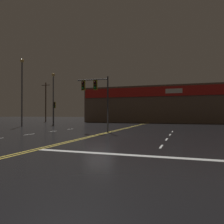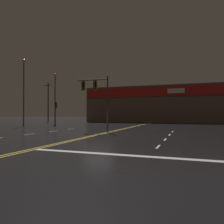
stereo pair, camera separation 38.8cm
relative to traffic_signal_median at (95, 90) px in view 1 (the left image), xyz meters
The scene contains 8 objects.
ground_plane 4.95m from the traffic_signal_median, 59.36° to the right, with size 200.00×200.00×0.00m, color black.
road_markings 6.48m from the traffic_signal_median, 57.36° to the right, with size 17.46×60.00×0.01m.
traffic_signal_median is the anchor object (origin of this frame).
traffic_signal_corner_northwest 15.05m from the traffic_signal_median, 138.79° to the left, with size 0.42×0.36×3.72m.
streetlight_near_left 15.45m from the traffic_signal_median, 157.23° to the left, with size 0.56×0.56×9.86m.
streetlight_far_left 18.14m from the traffic_signal_median, 136.60° to the left, with size 0.56×0.56×8.86m.
building_backdrop 29.31m from the traffic_signal_median, 87.29° to the left, with size 28.65×10.23×7.64m.
utility_pole_row 22.59m from the traffic_signal_median, 87.11° to the left, with size 48.34×0.26×9.02m.
Camera 1 is at (7.15, -17.67, 1.80)m, focal length 35.00 mm.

